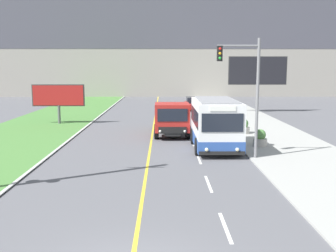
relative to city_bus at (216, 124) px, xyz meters
name	(u,v)px	position (x,y,z in m)	size (l,w,h in m)	color
apartment_block_background	(158,30)	(-3.96, 45.42, 9.62)	(80.00, 8.04, 22.32)	gray
city_bus	(216,124)	(0.00, 0.00, 0.00)	(2.69, 5.59, 3.05)	white
dump_truck	(172,119)	(-2.53, 4.60, -0.29)	(2.48, 6.25, 2.45)	black
car_distant	(193,104)	(0.36, 22.17, -0.86)	(1.80, 4.30, 1.45)	maroon
traffic_light_mast	(246,84)	(1.26, -2.50, 2.54)	(2.28, 0.32, 6.46)	slate
billboard_large	(258,72)	(7.02, 19.19, 2.87)	(6.30, 0.24, 6.05)	#59595B
billboard_small	(58,96)	(-12.26, 10.88, 0.88)	(4.52, 0.24, 3.44)	#59595B
planter_round_near	(260,139)	(2.89, 0.65, -1.00)	(0.87, 0.87, 1.05)	#B7B2A8
planter_round_second	(243,127)	(2.77, 5.34, -0.98)	(0.97, 0.97, 1.11)	#B7B2A8
planter_round_third	(235,118)	(3.03, 10.04, -0.98)	(0.97, 0.97, 1.11)	#B7B2A8
planter_round_far	(226,112)	(3.04, 14.73, -1.02)	(0.89, 0.89, 1.02)	#B7B2A8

